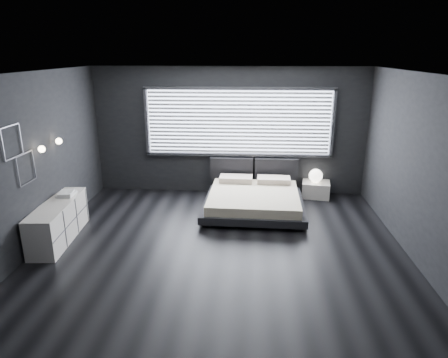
{
  "coord_description": "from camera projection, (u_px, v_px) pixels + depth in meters",
  "views": [
    {
      "loc": [
        0.44,
        -5.98,
        3.09
      ],
      "look_at": [
        0.0,
        0.85,
        0.9
      ],
      "focal_mm": 32.0,
      "sensor_mm": 36.0,
      "label": 1
    }
  ],
  "objects": [
    {
      "name": "window",
      "position": [
        239.0,
        123.0,
        8.71
      ],
      "size": [
        4.14,
        0.09,
        1.52
      ],
      "color": "white",
      "rests_on": "ground"
    },
    {
      "name": "book_stack",
      "position": [
        66.0,
        193.0,
        7.05
      ],
      "size": [
        0.3,
        0.38,
        0.07
      ],
      "color": "silver",
      "rests_on": "dresser"
    },
    {
      "name": "wall_art_lower",
      "position": [
        26.0,
        168.0,
        6.13
      ],
      "size": [
        0.01,
        0.48,
        0.48
      ],
      "color": "#47474C",
      "rests_on": "ground"
    },
    {
      "name": "sconce_far",
      "position": [
        59.0,
        141.0,
        6.96
      ],
      "size": [
        0.18,
        0.11,
        0.11
      ],
      "color": "silver",
      "rests_on": "ground"
    },
    {
      "name": "sconce_near",
      "position": [
        41.0,
        149.0,
        6.39
      ],
      "size": [
        0.18,
        0.11,
        0.11
      ],
      "color": "silver",
      "rests_on": "ground"
    },
    {
      "name": "nightstand",
      "position": [
        316.0,
        189.0,
        8.86
      ],
      "size": [
        0.66,
        0.57,
        0.34
      ],
      "primitive_type": "cube",
      "rotation": [
        0.0,
        0.0,
        -0.15
      ],
      "color": "silver",
      "rests_on": "ground"
    },
    {
      "name": "room",
      "position": [
        220.0,
        165.0,
        6.23
      ],
      "size": [
        6.04,
        6.0,
        2.8
      ],
      "color": "black",
      "rests_on": "ground"
    },
    {
      "name": "wall_art_upper",
      "position": [
        12.0,
        142.0,
        5.75
      ],
      "size": [
        0.01,
        0.48,
        0.48
      ],
      "color": "#47474C",
      "rests_on": "ground"
    },
    {
      "name": "bed",
      "position": [
        254.0,
        200.0,
        8.05
      ],
      "size": [
        2.04,
        1.96,
        0.51
      ],
      "color": "black",
      "rests_on": "ground"
    },
    {
      "name": "headboard",
      "position": [
        254.0,
        169.0,
        8.95
      ],
      "size": [
        1.96,
        0.16,
        0.52
      ],
      "color": "black",
      "rests_on": "ground"
    },
    {
      "name": "orb_lamp",
      "position": [
        316.0,
        176.0,
        8.76
      ],
      "size": [
        0.3,
        0.3,
        0.3
      ],
      "primitive_type": "sphere",
      "color": "white",
      "rests_on": "nightstand"
    },
    {
      "name": "dresser",
      "position": [
        59.0,
        221.0,
        6.8
      ],
      "size": [
        0.58,
        1.69,
        0.66
      ],
      "color": "silver",
      "rests_on": "ground"
    }
  ]
}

